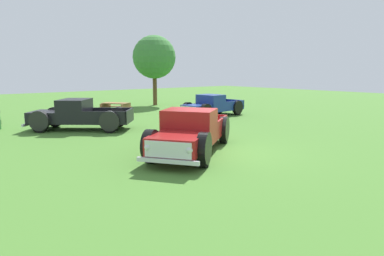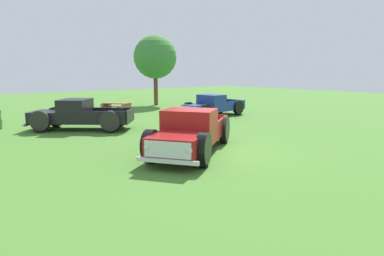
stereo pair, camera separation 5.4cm
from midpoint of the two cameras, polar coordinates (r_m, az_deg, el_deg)
ground_plane at (r=12.13m, az=4.65°, el=-4.17°), size 80.00×80.00×0.00m
pickup_truck_foreground at (r=11.53m, az=-0.65°, el=-0.93°), size 5.40×4.60×1.62m
pickup_truck_behind_left at (r=17.55m, az=-20.20°, el=2.13°), size 5.09×4.69×1.57m
pickup_truck_behind_right at (r=21.29m, az=3.14°, el=3.86°), size 4.92×2.29×1.46m
picnic_table at (r=23.41m, az=-13.41°, el=3.66°), size 2.26×2.33×0.78m
oak_tree_east at (r=28.83m, az=-6.74°, el=12.30°), size 3.72×3.72×6.04m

